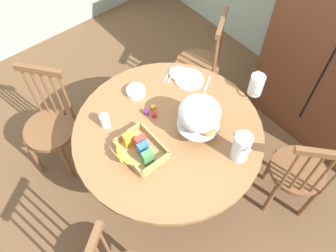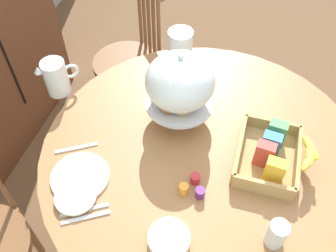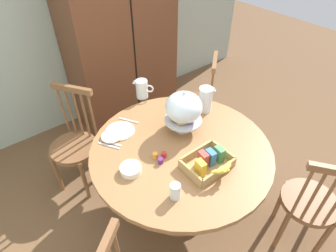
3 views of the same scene
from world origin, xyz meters
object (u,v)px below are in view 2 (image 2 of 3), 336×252
(orange_juice_pitcher, at_px, (180,53))
(china_plate_large, at_px, (80,177))
(dining_table, at_px, (201,177))
(windsor_chair_by_cabinet, at_px, (130,62))
(cereal_basket, at_px, (273,154))
(cereal_bowl, at_px, (169,240))
(pastry_stand_with_dome, at_px, (180,84))
(china_plate_small, at_px, (75,196))
(drinking_glass, at_px, (277,234))
(milk_pitcher, at_px, (57,79))

(orange_juice_pitcher, height_order, china_plate_large, orange_juice_pitcher)
(dining_table, xyz_separation_m, windsor_chair_by_cabinet, (0.73, 0.60, -0.09))
(orange_juice_pitcher, distance_m, cereal_basket, 0.64)
(dining_table, relative_size, windsor_chair_by_cabinet, 1.33)
(cereal_basket, distance_m, cereal_bowl, 0.51)
(pastry_stand_with_dome, xyz_separation_m, china_plate_small, (-0.48, 0.25, -0.18))
(pastry_stand_with_dome, xyz_separation_m, drinking_glass, (-0.44, -0.44, -0.14))
(windsor_chair_by_cabinet, distance_m, china_plate_small, 1.13)
(milk_pitcher, xyz_separation_m, drinking_glass, (-0.45, -1.00, -0.02))
(cereal_bowl, bearing_deg, china_plate_large, 68.99)
(milk_pitcher, xyz_separation_m, china_plate_large, (-0.40, -0.28, -0.07))
(windsor_chair_by_cabinet, bearing_deg, cereal_bowl, -153.17)
(milk_pitcher, distance_m, cereal_bowl, 0.87)
(windsor_chair_by_cabinet, height_order, drinking_glass, windsor_chair_by_cabinet)
(dining_table, relative_size, china_plate_small, 8.65)
(china_plate_small, xyz_separation_m, drinking_glass, (0.04, -0.69, 0.04))
(pastry_stand_with_dome, height_order, china_plate_small, pastry_stand_with_dome)
(china_plate_large, xyz_separation_m, china_plate_small, (-0.09, -0.02, 0.01))
(pastry_stand_with_dome, xyz_separation_m, milk_pitcher, (0.01, 0.56, -0.12))
(dining_table, height_order, cereal_bowl, cereal_bowl)
(pastry_stand_with_dome, xyz_separation_m, orange_juice_pitcher, (0.30, 0.08, -0.10))
(cereal_basket, bearing_deg, cereal_bowl, 145.83)
(pastry_stand_with_dome, height_order, cereal_basket, pastry_stand_with_dome)
(china_plate_small, bearing_deg, drinking_glass, -86.85)
(china_plate_small, bearing_deg, windsor_chair_by_cabinet, 11.04)
(cereal_bowl, height_order, drinking_glass, drinking_glass)
(orange_juice_pitcher, relative_size, china_plate_small, 1.41)
(pastry_stand_with_dome, distance_m, cereal_basket, 0.44)
(dining_table, bearing_deg, cereal_basket, -85.30)
(drinking_glass, bearing_deg, milk_pitcher, 66.00)
(pastry_stand_with_dome, distance_m, china_plate_large, 0.51)
(orange_juice_pitcher, xyz_separation_m, china_plate_large, (-0.69, 0.20, -0.09))
(dining_table, distance_m, china_plate_small, 0.56)
(pastry_stand_with_dome, distance_m, china_plate_small, 0.57)
(orange_juice_pitcher, xyz_separation_m, cereal_basket, (-0.42, -0.48, -0.05))
(windsor_chair_by_cabinet, relative_size, cereal_bowl, 6.96)
(china_plate_large, relative_size, china_plate_small, 1.47)
(china_plate_large, bearing_deg, orange_juice_pitcher, -15.87)
(china_plate_large, bearing_deg, cereal_basket, -67.95)
(cereal_bowl, bearing_deg, orange_juice_pitcher, 12.80)
(windsor_chair_by_cabinet, bearing_deg, cereal_basket, -129.57)
(cereal_basket, relative_size, china_plate_small, 2.11)
(pastry_stand_with_dome, relative_size, china_plate_small, 2.29)
(cereal_bowl, bearing_deg, china_plate_small, 80.25)
(orange_juice_pitcher, height_order, cereal_basket, orange_juice_pitcher)
(cereal_basket, height_order, china_plate_small, cereal_basket)
(china_plate_small, height_order, cereal_bowl, cereal_bowl)
(dining_table, height_order, pastry_stand_with_dome, pastry_stand_with_dome)
(dining_table, bearing_deg, pastry_stand_with_dome, 45.95)
(orange_juice_pitcher, bearing_deg, china_plate_small, 167.50)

